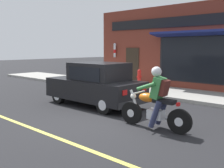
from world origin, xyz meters
TOP-DOWN VIEW (x-y plane):
  - ground_plane at (0.00, 0.00)m, footprint 80.00×80.00m
  - sidewalk_curb at (5.17, 3.00)m, footprint 2.60×22.00m
  - storefront_building at (6.70, 1.31)m, footprint 1.25×10.10m
  - motorcycle_with_rider at (0.34, -1.39)m, footprint 0.59×2.02m
  - car_hatchback at (1.27, 1.77)m, footprint 1.64×3.78m
  - fire_hydrant at (5.39, 2.85)m, footprint 0.36×0.24m
  - trash_bin at (4.73, 5.64)m, footprint 0.56×0.56m

SIDE VIEW (x-z plane):
  - ground_plane at x=0.00m, z-range 0.00..0.00m
  - sidewalk_curb at x=5.17m, z-range 0.00..0.14m
  - fire_hydrant at x=5.39m, z-range 0.13..1.01m
  - trash_bin at x=4.73m, z-range 0.15..1.13m
  - motorcycle_with_rider at x=0.34m, z-range -0.13..1.49m
  - car_hatchback at x=1.27m, z-range -0.02..1.55m
  - storefront_building at x=6.70m, z-range 0.01..4.21m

